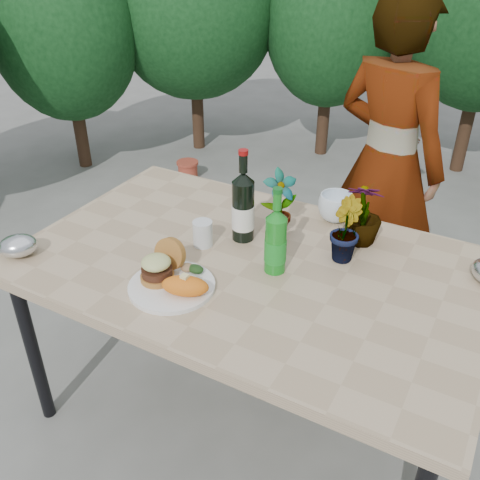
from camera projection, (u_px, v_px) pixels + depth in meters
The scene contains 17 objects.
ground at pixel (249, 410), 2.24m from camera, with size 80.00×80.00×0.00m, color slate.
patio_table at pixel (251, 275), 1.88m from camera, with size 1.60×1.00×0.75m.
shrub_hedge at pixel (439, 58), 2.77m from camera, with size 6.93×5.00×2.22m.
dinner_plate at pixel (172, 286), 1.71m from camera, with size 0.28×0.28×0.01m, color white.
burger_stack at pixel (160, 265), 1.72m from camera, with size 0.11×0.16×0.11m.
sweet_potato at pixel (185, 286), 1.65m from camera, with size 0.15×0.08×0.06m, color orange.
grilled_veg at pixel (192, 268), 1.77m from camera, with size 0.08×0.05×0.03m.
wine_bottle at pixel (243, 208), 1.92m from camera, with size 0.08×0.08×0.35m.
sparkling_water at pixel (276, 242), 1.75m from camera, with size 0.07×0.07×0.31m.
plastic_cup at pixel (203, 233), 1.92m from camera, with size 0.07×0.07×0.10m, color silver.
seedling_left at pixel (280, 203), 1.96m from camera, with size 0.13×0.09×0.25m, color #28581E.
seedling_mid at pixel (344, 229), 1.81m from camera, with size 0.12×0.10×0.23m, color #2B5D20.
seedling_right at pixel (364, 213), 1.90m from camera, with size 0.13×0.13×0.24m, color #29541D.
blue_bowl at pixel (336, 207), 2.08m from camera, with size 0.14×0.14×0.11m, color white.
foil_packet_left at pixel (18, 246), 1.87m from camera, with size 0.13×0.11×0.08m, color silver.
person at pixel (387, 163), 2.49m from camera, with size 0.57×0.38×1.57m, color #8B5745.
terracotta_pot at pixel (188, 170), 4.18m from camera, with size 0.17×0.17×0.14m.
Camera 1 is at (0.72, -1.36, 1.78)m, focal length 40.00 mm.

